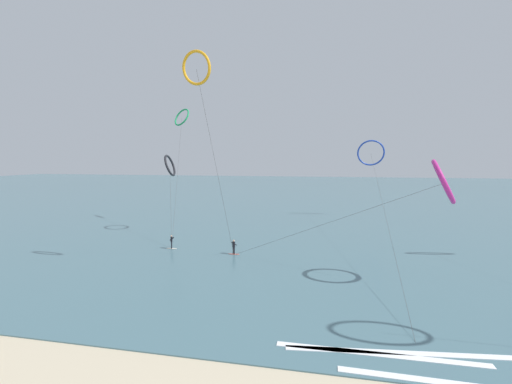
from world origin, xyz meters
TOP-DOWN VIEW (x-y plane):
  - sea_water at (0.00, 108.02)m, footprint 400.00×200.00m
  - surfer_ivory at (-11.94, 29.53)m, footprint 1.40×0.67m
  - surfer_coral at (-3.76, 28.64)m, footprint 1.40×0.73m
  - kite_amber at (-5.78, 22.88)m, footprint 3.71×6.59m
  - kite_magenta at (16.31, 22.54)m, footprint 21.63×8.37m
  - kite_cobalt at (14.94, 59.25)m, footprint 5.50×48.43m
  - kite_emerald at (-17.83, 47.01)m, footprint 7.83×19.16m
  - kite_charcoal at (-16.50, 39.19)m, footprint 5.49×11.47m
  - wave_crest_near at (12.34, 8.42)m, footprint 10.05×0.72m
  - wave_crest_mid at (9.68, 10.36)m, footprint 11.71×0.54m
  - wave_crest_far at (13.97, 11.11)m, footprint 19.21×2.67m

SIDE VIEW (x-z plane):
  - sea_water at x=0.00m, z-range 0.00..0.08m
  - wave_crest_near at x=12.34m, z-range 0.00..0.12m
  - wave_crest_mid at x=9.68m, z-range 0.00..0.12m
  - wave_crest_far at x=13.97m, z-range 0.00..0.12m
  - surfer_ivory at x=-11.94m, z-range -0.03..1.67m
  - surfer_coral at x=-3.76m, z-range -0.03..1.67m
  - kite_magenta at x=16.31m, z-range 3.63..14.80m
  - kite_charcoal at x=-16.50m, z-range 4.22..16.04m
  - kite_cobalt at x=14.94m, z-range 4.87..19.59m
  - kite_emerald at x=-17.83m, z-range 8.30..28.13m
  - kite_amber at x=-5.78m, z-range 9.05..30.48m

